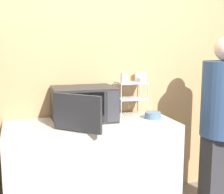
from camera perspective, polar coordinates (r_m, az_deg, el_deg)
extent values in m
cube|color=tan|center=(3.13, -5.53, 3.94)|extent=(8.00, 0.06, 2.60)
cube|color=#B7B2A8|center=(2.98, -3.76, -13.17)|extent=(1.53, 0.67, 0.91)
cube|color=#262628|center=(2.89, -5.20, -1.25)|extent=(0.57, 0.41, 0.31)
cube|color=#B7B2A8|center=(2.69, -5.59, -2.09)|extent=(0.41, 0.01, 0.27)
cube|color=#333338|center=(2.75, 0.22, -1.77)|extent=(0.11, 0.01, 0.28)
cube|color=#262628|center=(2.52, -6.41, -2.92)|extent=(0.34, 0.33, 0.30)
cylinder|color=#B2B2B7|center=(2.99, 1.69, -0.72)|extent=(0.01, 0.01, 0.33)
cylinder|color=#B2B2B7|center=(3.09, 6.56, -0.44)|extent=(0.01, 0.01, 0.33)
cylinder|color=#B2B2B7|center=(3.18, 0.51, -0.10)|extent=(0.01, 0.01, 0.33)
cylinder|color=#B2B2B7|center=(3.27, 5.13, 0.14)|extent=(0.01, 0.01, 0.33)
cube|color=#B2B2B7|center=(3.13, 3.49, -0.27)|extent=(0.28, 0.20, 0.01)
cube|color=#B2B2B7|center=(3.10, 3.52, 2.64)|extent=(0.28, 0.20, 0.01)
cylinder|color=silver|center=(3.01, 2.19, 3.48)|extent=(0.07, 0.07, 0.10)
cylinder|color=silver|center=(3.19, 4.82, 3.81)|extent=(0.07, 0.07, 0.10)
cylinder|color=silver|center=(3.08, 5.67, 3.58)|extent=(0.07, 0.07, 0.10)
cylinder|color=slate|center=(3.02, 7.45, -3.81)|extent=(0.08, 0.08, 0.01)
cylinder|color=slate|center=(3.02, 7.46, -3.32)|extent=(0.15, 0.15, 0.06)
cube|color=#2D2D33|center=(3.29, 19.02, -12.91)|extent=(0.33, 0.21, 0.75)
cylinder|color=navy|center=(3.10, 19.75, -0.34)|extent=(0.41, 0.41, 0.71)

